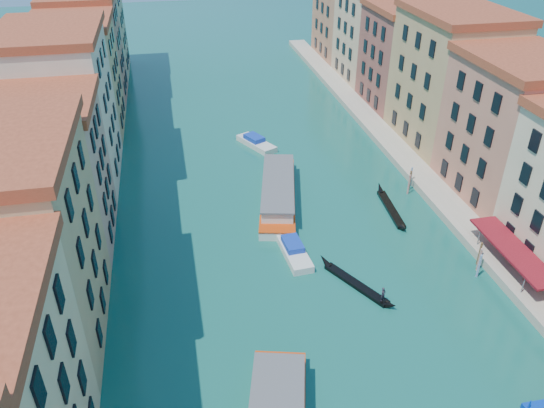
{
  "coord_description": "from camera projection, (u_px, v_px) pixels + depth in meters",
  "views": [
    {
      "loc": [
        -11.87,
        -0.2,
        36.4
      ],
      "look_at": [
        -1.98,
        48.65,
        5.87
      ],
      "focal_mm": 35.0,
      "sensor_mm": 36.0,
      "label": 1
    }
  ],
  "objects": [
    {
      "name": "left_bank_palazzos",
      "position": [
        57.0,
        132.0,
        65.77
      ],
      "size": [
        12.8,
        128.4,
        21.0
      ],
      "color": "beige",
      "rests_on": "ground"
    },
    {
      "name": "gondola_fore",
      "position": [
        356.0,
        283.0,
        55.46
      ],
      "size": [
        6.0,
        10.0,
        2.19
      ],
      "rotation": [
        0.0,
        0.0,
        0.5
      ],
      "color": "black",
      "rests_on": "ground"
    },
    {
      "name": "vaporetto_far",
      "position": [
        278.0,
        191.0,
        69.97
      ],
      "size": [
        8.46,
        19.61,
        2.84
      ],
      "rotation": [
        0.0,
        0.0,
        -0.22
      ],
      "color": "silver",
      "rests_on": "ground"
    },
    {
      "name": "right_bank_palazzos",
      "position": [
        469.0,
        99.0,
        75.5
      ],
      "size": [
        12.8,
        128.4,
        21.0
      ],
      "color": "#9B3832",
      "rests_on": "ground"
    },
    {
      "name": "gondola_far",
      "position": [
        390.0,
        207.0,
        68.35
      ],
      "size": [
        1.75,
        11.51,
        1.63
      ],
      "rotation": [
        0.0,
        0.0,
        -0.08
      ],
      "color": "black",
      "rests_on": "ground"
    },
    {
      "name": "motorboat_mid",
      "position": [
        294.0,
        250.0,
        60.01
      ],
      "size": [
        2.87,
        7.57,
        1.54
      ],
      "rotation": [
        0.0,
        0.0,
        0.07
      ],
      "color": "silver",
      "rests_on": "ground"
    },
    {
      "name": "mooring_poles_right",
      "position": [
        544.0,
        335.0,
        47.81
      ],
      "size": [
        1.44,
        54.24,
        3.2
      ],
      "color": "brown",
      "rests_on": "ground"
    },
    {
      "name": "quay",
      "position": [
        408.0,
        162.0,
        78.98
      ],
      "size": [
        4.0,
        140.0,
        1.0
      ],
      "primitive_type": "cube",
      "color": "#AAA389",
      "rests_on": "ground"
    },
    {
      "name": "motorboat_far",
      "position": [
        256.0,
        142.0,
        84.62
      ],
      "size": [
        5.68,
        8.02,
        1.61
      ],
      "rotation": [
        0.0,
        0.0,
        0.47
      ],
      "color": "silver",
      "rests_on": "ground"
    }
  ]
}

